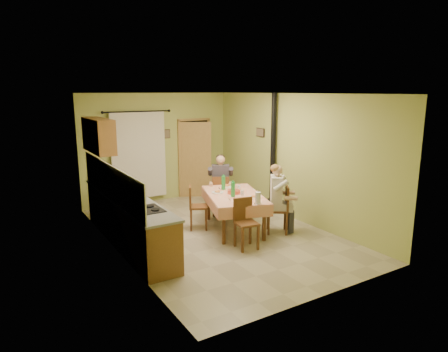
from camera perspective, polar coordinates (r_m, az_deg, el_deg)
floor at (r=8.25m, az=-1.13°, el=-8.15°), size 4.00×6.00×0.01m
room_shell at (r=7.80m, az=-1.19°, el=4.48°), size 4.04×6.04×2.82m
kitchen_run at (r=7.78m, az=-13.64°, el=-6.01°), size 0.64×3.64×1.56m
upper_cabinets at (r=8.68m, az=-17.52°, el=5.56°), size 0.35×1.40×0.70m
curtain at (r=10.27m, az=-12.06°, el=2.92°), size 1.70×0.07×2.22m
doorway at (r=10.91m, az=-4.16°, el=2.56°), size 0.96×0.42×2.15m
dining_table at (r=8.35m, az=1.48°, el=-5.14°), size 1.58×2.04×0.76m
tableware at (r=8.13m, az=1.78°, el=-2.35°), size 0.71×1.66×0.33m
chair_far at (r=9.35m, az=-0.49°, el=-3.83°), size 0.53×0.53×0.94m
chair_near at (r=7.42m, az=3.18°, el=-8.14°), size 0.42×0.42×0.93m
chair_right at (r=8.28m, az=7.69°, el=-6.05°), size 0.58×0.58×0.98m
chair_left at (r=8.44m, az=-3.75°, el=-5.63°), size 0.51×0.51×0.93m
man_far at (r=9.21m, az=-0.50°, el=-0.28°), size 0.65×0.63×1.39m
man_right at (r=8.11m, az=7.71°, el=-2.10°), size 0.64×0.65×1.39m
stove_flue at (r=9.49m, az=6.94°, el=0.90°), size 0.24×0.24×2.80m
picture_back at (r=10.56m, az=-8.20°, el=5.98°), size 0.19×0.03×0.23m
picture_right at (r=9.88m, az=5.21°, el=6.22°), size 0.03×0.31×0.21m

